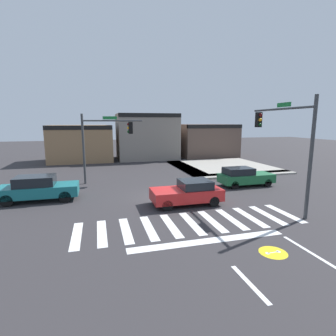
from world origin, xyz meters
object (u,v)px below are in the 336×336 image
traffic_signal_southeast (286,135)px  car_red (188,192)px  traffic_signal_northwest (105,136)px  car_teal (38,188)px  car_green (244,177)px

traffic_signal_southeast → car_red: (-4.96, 1.98, -3.46)m
traffic_signal_northwest → car_teal: (-4.34, -4.08, -2.95)m
traffic_signal_northwest → car_red: 8.98m
car_teal → car_green: 14.54m
car_green → traffic_signal_southeast: bearing=-98.6°
car_teal → car_green: (14.54, 0.09, -0.07)m
car_teal → car_red: car_teal is taller
traffic_signal_southeast → car_teal: bearing=69.7°
traffic_signal_southeast → car_green: traffic_signal_southeast is taller
car_teal → traffic_signal_northwest: bearing=43.2°
traffic_signal_northwest → car_green: traffic_signal_northwest is taller
traffic_signal_southeast → car_red: bearing=68.3°
car_red → car_teal: bearing=-19.5°
traffic_signal_northwest → car_teal: size_ratio=1.18×
traffic_signal_northwest → car_green: 11.36m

